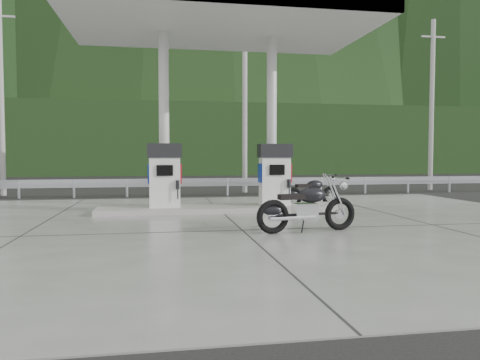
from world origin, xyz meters
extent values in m
plane|color=black|center=(0.00, 0.00, 0.00)|extent=(160.00, 160.00, 0.00)
cube|color=slate|center=(0.00, 0.00, 0.01)|extent=(18.00, 14.00, 0.02)
cube|color=gray|center=(0.00, 2.50, 0.10)|extent=(7.00, 1.40, 0.15)
cylinder|color=silver|center=(-1.60, 2.90, 2.67)|extent=(0.30, 0.30, 5.00)
cylinder|color=silver|center=(1.60, 2.90, 2.67)|extent=(0.30, 0.30, 5.00)
cube|color=silver|center=(0.00, 2.50, 5.37)|extent=(8.50, 5.00, 0.40)
cube|color=black|center=(0.00, 11.50, 0.00)|extent=(60.00, 7.00, 0.01)
cylinder|color=#9C9C96|center=(-8.00, 9.50, 4.00)|extent=(0.22, 0.22, 8.00)
cylinder|color=#9C9C96|center=(2.00, 9.50, 4.00)|extent=(0.22, 0.22, 8.00)
cylinder|color=#9C9C96|center=(11.00, 9.50, 4.00)|extent=(0.22, 0.22, 8.00)
cube|color=black|center=(0.00, 30.00, 3.00)|extent=(80.00, 6.00, 6.00)
camera|label=1|loc=(-1.77, -10.85, 1.63)|focal=35.00mm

